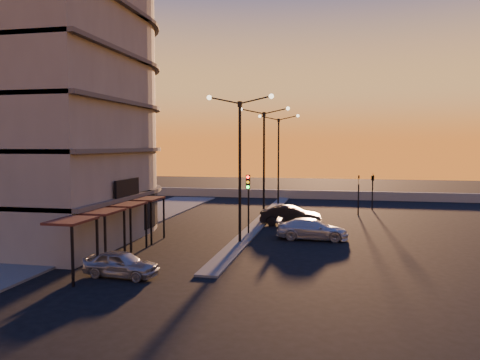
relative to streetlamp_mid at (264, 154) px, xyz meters
name	(u,v)px	position (x,y,z in m)	size (l,w,h in m)	color
ground	(240,243)	(0.00, -10.00, -5.59)	(120.00, 120.00, 0.00)	black
sidewalk_west	(118,226)	(-10.50, -6.00, -5.53)	(5.00, 40.00, 0.12)	#50504D
median	(264,218)	(0.00, 0.00, -5.53)	(1.20, 36.00, 0.12)	#50504D
parapet	(301,194)	(2.00, 16.00, -5.09)	(44.00, 0.50, 1.00)	slate
building	(41,64)	(-14.00, -9.97, 6.32)	(14.35, 17.08, 25.00)	slate
streetlamp_near	(240,157)	(0.00, -10.00, 0.00)	(4.32, 0.32, 9.51)	black
streetlamp_mid	(264,154)	(0.00, 0.00, 0.00)	(4.32, 0.32, 9.51)	black
streetlamp_far	(278,152)	(0.00, 10.00, 0.00)	(4.32, 0.32, 9.51)	black
traffic_light_main	(248,194)	(0.00, -7.13, -2.70)	(0.28, 0.44, 4.25)	black
signal_east_a	(358,194)	(8.00, 4.00, -3.66)	(0.13, 0.16, 3.60)	black
signal_east_b	(373,178)	(9.50, 8.00, -2.49)	(0.42, 1.99, 3.60)	black
car_hatchback	(121,264)	(-4.04, -18.65, -4.96)	(1.49, 3.69, 1.26)	gray
car_sedan	(291,216)	(2.53, -2.55, -4.82)	(1.64, 4.70, 1.55)	black
car_wagon	(312,229)	(4.51, -7.76, -4.90)	(1.94, 4.77, 1.38)	silver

